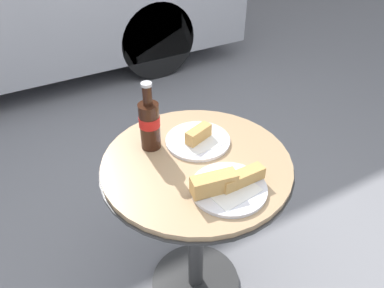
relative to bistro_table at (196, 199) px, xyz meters
name	(u,v)px	position (x,y,z in m)	size (l,w,h in m)	color
ground_plane	(195,282)	(0.00, 0.00, -0.54)	(30.00, 30.00, 0.00)	gray
bistro_table	(196,199)	(0.00, 0.00, 0.00)	(0.66, 0.66, 0.73)	#333333
cola_bottle_left	(150,123)	(-0.10, 0.15, 0.28)	(0.07, 0.07, 0.25)	#33190F
lunch_plate_near	(198,139)	(0.06, 0.09, 0.20)	(0.23, 0.23, 0.06)	white
lunch_plate_far	(227,185)	(0.01, -0.17, 0.21)	(0.24, 0.24, 0.07)	white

